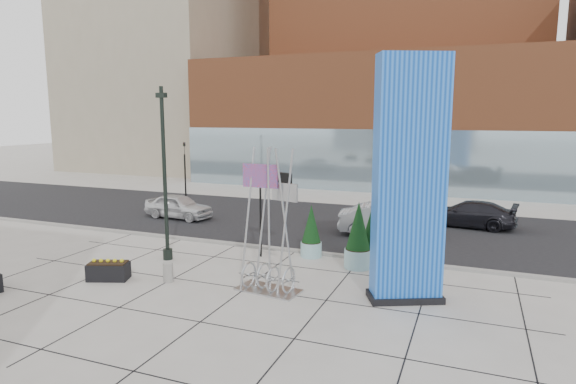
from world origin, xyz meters
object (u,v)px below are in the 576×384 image
(lamp_post, at_px, (165,191))
(concrete_bollard, at_px, (168,272))
(blue_pylon, at_px, (409,185))
(public_art_sculpture, at_px, (269,254))
(car_silver_mid, at_px, (387,220))
(overhead_street_sign, at_px, (274,184))
(car_white_west, at_px, (178,206))

(lamp_post, height_order, concrete_bollard, lamp_post)
(lamp_post, xyz_separation_m, concrete_bollard, (1.69, -2.35, -2.61))
(blue_pylon, height_order, public_art_sculpture, blue_pylon)
(lamp_post, bearing_deg, car_silver_mid, 43.42)
(blue_pylon, bearing_deg, lamp_post, 149.87)
(lamp_post, bearing_deg, overhead_street_sign, 23.73)
(car_white_west, bearing_deg, concrete_bollard, -142.78)
(public_art_sculpture, height_order, car_white_west, public_art_sculpture)
(blue_pylon, height_order, lamp_post, blue_pylon)
(concrete_bollard, bearing_deg, car_white_west, 122.21)
(lamp_post, xyz_separation_m, overhead_street_sign, (4.18, 1.84, 0.27))
(lamp_post, distance_m, overhead_street_sign, 4.57)
(blue_pylon, bearing_deg, overhead_street_sign, 130.02)
(overhead_street_sign, distance_m, car_silver_mid, 7.27)
(car_white_west, relative_size, car_silver_mid, 0.87)
(blue_pylon, bearing_deg, concrete_bollard, 164.75)
(lamp_post, relative_size, public_art_sculpture, 1.43)
(lamp_post, bearing_deg, public_art_sculpture, -18.48)
(public_art_sculpture, bearing_deg, overhead_street_sign, 117.78)
(lamp_post, xyz_separation_m, public_art_sculpture, (5.53, -1.85, -1.64))
(blue_pylon, xyz_separation_m, public_art_sculpture, (-4.55, -0.90, -2.54))
(concrete_bollard, distance_m, car_white_west, 11.30)
(public_art_sculpture, relative_size, car_silver_mid, 1.04)
(blue_pylon, distance_m, public_art_sculpture, 5.29)
(car_silver_mid, bearing_deg, car_white_west, 81.95)
(concrete_bollard, bearing_deg, public_art_sculpture, 7.49)
(lamp_post, bearing_deg, car_white_west, 121.01)
(public_art_sculpture, distance_m, car_white_west, 13.40)
(car_silver_mid, bearing_deg, blue_pylon, -175.59)
(public_art_sculpture, distance_m, overhead_street_sign, 4.37)
(car_silver_mid, bearing_deg, overhead_street_sign, 136.80)
(lamp_post, distance_m, car_white_west, 8.70)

